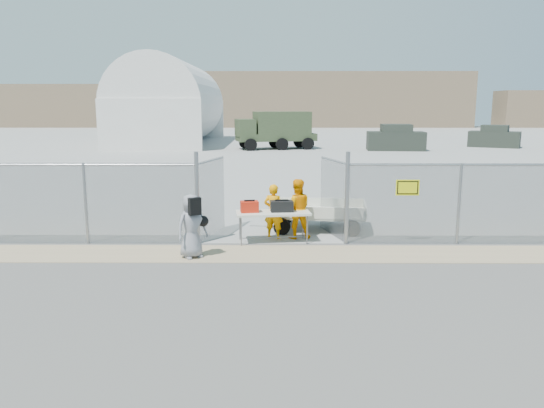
{
  "coord_description": "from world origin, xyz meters",
  "views": [
    {
      "loc": [
        0.07,
        -11.92,
        3.71
      ],
      "look_at": [
        0.0,
        2.0,
        1.1
      ],
      "focal_mm": 35.0,
      "sensor_mm": 36.0,
      "label": 1
    }
  ],
  "objects_px": {
    "security_worker_left": "(274,211)",
    "utility_trailer": "(318,215)",
    "folding_table": "(273,227)",
    "security_worker_right": "(297,209)",
    "visitor": "(192,226)"
  },
  "relations": [
    {
      "from": "security_worker_left",
      "to": "visitor",
      "type": "xyz_separation_m",
      "value": [
        -1.99,
        -1.93,
        0.02
      ]
    },
    {
      "from": "folding_table",
      "to": "visitor",
      "type": "distance_m",
      "value": 2.52
    },
    {
      "from": "folding_table",
      "to": "security_worker_right",
      "type": "bearing_deg",
      "value": 26.43
    },
    {
      "from": "folding_table",
      "to": "utility_trailer",
      "type": "relative_size",
      "value": 0.54
    },
    {
      "from": "visitor",
      "to": "folding_table",
      "type": "bearing_deg",
      "value": 2.89
    },
    {
      "from": "security_worker_left",
      "to": "security_worker_right",
      "type": "xyz_separation_m",
      "value": [
        0.65,
        0.01,
        0.07
      ]
    },
    {
      "from": "folding_table",
      "to": "security_worker_right",
      "type": "relative_size",
      "value": 1.18
    },
    {
      "from": "security_worker_right",
      "to": "utility_trailer",
      "type": "distance_m",
      "value": 1.33
    },
    {
      "from": "security_worker_right",
      "to": "folding_table",
      "type": "bearing_deg",
      "value": 28.53
    },
    {
      "from": "folding_table",
      "to": "utility_trailer",
      "type": "bearing_deg",
      "value": 41.54
    },
    {
      "from": "security_worker_left",
      "to": "security_worker_right",
      "type": "height_order",
      "value": "security_worker_right"
    },
    {
      "from": "folding_table",
      "to": "visitor",
      "type": "bearing_deg",
      "value": -149.38
    },
    {
      "from": "security_worker_left",
      "to": "utility_trailer",
      "type": "relative_size",
      "value": 0.42
    },
    {
      "from": "security_worker_left",
      "to": "visitor",
      "type": "height_order",
      "value": "visitor"
    },
    {
      "from": "visitor",
      "to": "utility_trailer",
      "type": "xyz_separation_m",
      "value": [
        3.32,
        3.02,
        -0.35
      ]
    }
  ]
}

